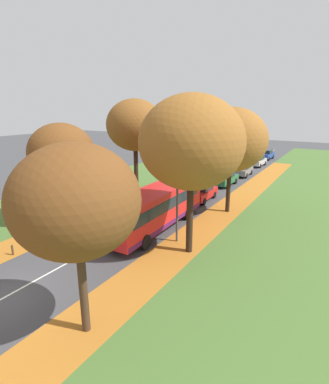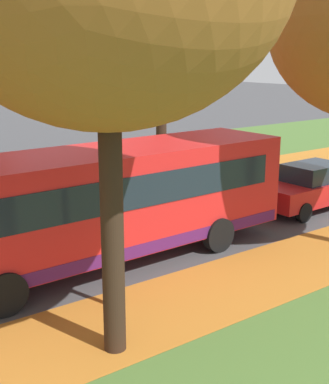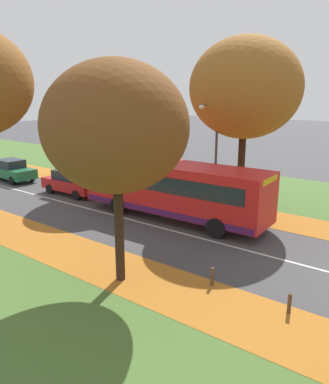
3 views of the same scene
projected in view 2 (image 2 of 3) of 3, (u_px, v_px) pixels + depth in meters
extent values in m
cube|color=#476B2D|center=(152.00, 159.00, 27.64)|extent=(12.00, 90.00, 0.01)
cube|color=#B26B23|center=(94.00, 195.00, 20.60)|extent=(2.80, 60.00, 0.00)
cube|color=#B26B23|center=(274.00, 270.00, 13.45)|extent=(2.80, 60.00, 0.00)
cube|color=silver|center=(290.00, 196.00, 20.49)|extent=(0.12, 80.00, 0.01)
cylinder|color=black|center=(161.00, 124.00, 22.43)|extent=(0.44, 0.44, 4.92)
ellipsoid|color=brown|center=(161.00, 9.00, 21.29)|extent=(5.59, 5.59, 5.03)
cylinder|color=black|center=(112.00, 234.00, 9.33)|extent=(0.41, 0.41, 4.51)
cylinder|color=#47474C|center=(114.00, 172.00, 10.72)|extent=(0.14, 0.14, 6.00)
cylinder|color=#47474C|center=(90.00, 23.00, 10.61)|extent=(1.60, 0.10, 0.10)
ellipsoid|color=silver|center=(71.00, 27.00, 11.25)|extent=(0.44, 0.28, 0.20)
cube|color=red|center=(105.00, 199.00, 13.58)|extent=(2.73, 10.45, 2.50)
cube|color=#19232D|center=(105.00, 183.00, 13.48)|extent=(2.74, 9.21, 0.80)
cube|color=#4C1951|center=(106.00, 238.00, 13.85)|extent=(2.75, 10.25, 0.32)
cylinder|color=black|center=(4.00, 294.00, 11.07)|extent=(0.32, 0.97, 0.96)
cylinder|color=black|center=(218.00, 235.00, 14.69)|extent=(0.32, 0.97, 0.96)
cylinder|color=black|center=(165.00, 215.00, 16.50)|extent=(0.32, 0.97, 0.96)
cube|color=#B21919|center=(310.00, 191.00, 18.59)|extent=(1.77, 4.23, 0.70)
cube|color=#19232D|center=(314.00, 172.00, 18.52)|extent=(1.48, 2.04, 0.60)
cylinder|color=black|center=(304.00, 212.00, 17.31)|extent=(0.23, 0.64, 0.64)
cylinder|color=black|center=(267.00, 202.00, 18.51)|extent=(0.23, 0.64, 0.64)
cylinder|color=black|center=(314.00, 191.00, 20.05)|extent=(0.23, 0.64, 0.64)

